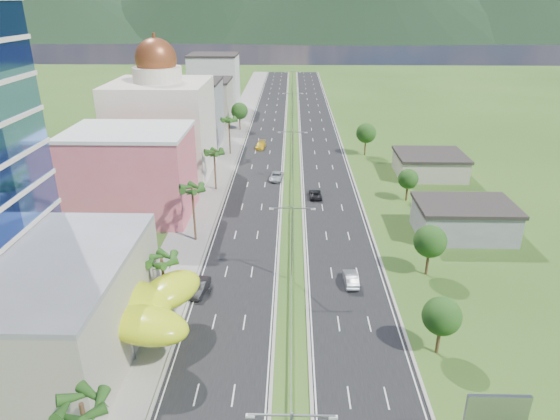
{
  "coord_description": "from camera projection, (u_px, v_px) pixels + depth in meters",
  "views": [
    {
      "loc": [
        -0.17,
        -49.76,
        35.99
      ],
      "look_at": [
        -1.81,
        18.24,
        7.0
      ],
      "focal_mm": 32.0,
      "sensor_mm": 36.0,
      "label": 1
    }
  ],
  "objects": [
    {
      "name": "streetlight_median_e",
      "position": [
        293.0,
        83.0,
        185.98
      ],
      "size": [
        6.04,
        0.25,
        11.0
      ],
      "color": "gray",
      "rests_on": "ground"
    },
    {
      "name": "leafy_tree_rb",
      "position": [
        430.0,
        241.0,
        68.45
      ],
      "size": [
        4.55,
        4.55,
        7.47
      ],
      "color": "#47301C",
      "rests_on": "ground"
    },
    {
      "name": "median_guardrail",
      "position": [
        292.0,
        150.0,
        125.83
      ],
      "size": [
        0.1,
        216.06,
        0.76
      ],
      "color": "gray",
      "rests_on": "ground"
    },
    {
      "name": "leafy_tree_rc",
      "position": [
        408.0,
        179.0,
        94.45
      ],
      "size": [
        3.85,
        3.85,
        6.33
      ],
      "color": "#47301C",
      "rests_on": "ground"
    },
    {
      "name": "lime_canopy",
      "position": [
        110.0,
        305.0,
        54.67
      ],
      "size": [
        18.0,
        15.0,
        7.4
      ],
      "color": "#C5DD15",
      "rests_on": "ground"
    },
    {
      "name": "palm_tree_d",
      "position": [
        214.0,
        154.0,
        98.64
      ],
      "size": [
        3.6,
        3.6,
        8.6
      ],
      "color": "#47301C",
      "rests_on": "ground"
    },
    {
      "name": "palm_tree_c",
      "position": [
        192.0,
        191.0,
        77.11
      ],
      "size": [
        3.6,
        3.6,
        9.6
      ],
      "color": "#47301C",
      "rests_on": "ground"
    },
    {
      "name": "car_dark_far_right",
      "position": [
        315.0,
        194.0,
        97.23
      ],
      "size": [
        2.46,
        5.1,
        1.4
      ],
      "primitive_type": "imported",
      "rotation": [
        0.0,
        0.0,
        3.17
      ],
      "color": "black",
      "rests_on": "road_right"
    },
    {
      "name": "car_dark_left",
      "position": [
        200.0,
        287.0,
        65.69
      ],
      "size": [
        2.43,
        5.13,
        1.62
      ],
      "primitive_type": "imported",
      "rotation": [
        0.0,
        0.0,
        -0.15
      ],
      "color": "black",
      "rests_on": "road_left"
    },
    {
      "name": "palm_tree_e",
      "position": [
        229.0,
        121.0,
        121.33
      ],
      "size": [
        3.6,
        3.6,
        9.4
      ],
      "color": "#47301C",
      "rests_on": "ground"
    },
    {
      "name": "midrise_grey",
      "position": [
        190.0,
        114.0,
        130.91
      ],
      "size": [
        16.0,
        15.0,
        16.0
      ],
      "primitive_type": "cube",
      "color": "gray",
      "rests_on": "ground"
    },
    {
      "name": "motorcycle",
      "position": [
        210.0,
        290.0,
        65.57
      ],
      "size": [
        0.59,
        1.88,
        1.2
      ],
      "primitive_type": "imported",
      "rotation": [
        0.0,
        0.0,
        0.01
      ],
      "color": "black",
      "rests_on": "road_left"
    },
    {
      "name": "car_silver_right",
      "position": [
        351.0,
        278.0,
        67.75
      ],
      "size": [
        1.87,
        4.98,
        1.63
      ],
      "primitive_type": "imported",
      "rotation": [
        0.0,
        0.0,
        3.17
      ],
      "color": "#9D9FA4",
      "rests_on": "road_right"
    },
    {
      "name": "car_yellow_far_left",
      "position": [
        261.0,
        145.0,
        129.17
      ],
      "size": [
        2.63,
        5.58,
        1.57
      ],
      "primitive_type": "imported",
      "rotation": [
        0.0,
        0.0,
        -0.08
      ],
      "color": "yellow",
      "rests_on": "road_left"
    },
    {
      "name": "leafy_tree_lfar",
      "position": [
        239.0,
        111.0,
        145.39
      ],
      "size": [
        4.9,
        4.9,
        8.05
      ],
      "color": "#47301C",
      "rests_on": "ground"
    },
    {
      "name": "road_right",
      "position": [
        319.0,
        134.0,
        142.46
      ],
      "size": [
        11.0,
        260.0,
        0.04
      ],
      "primitive_type": "cube",
      "color": "black",
      "rests_on": "ground"
    },
    {
      "name": "palm_tree_b",
      "position": [
        162.0,
        262.0,
        59.28
      ],
      "size": [
        3.6,
        3.6,
        8.1
      ],
      "color": "#47301C",
      "rests_on": "ground"
    },
    {
      "name": "streetlight_median_c",
      "position": [
        292.0,
        151.0,
        103.21
      ],
      "size": [
        6.04,
        0.25,
        11.0
      ],
      "color": "gray",
      "rests_on": "ground"
    },
    {
      "name": "shed_near",
      "position": [
        464.0,
        221.0,
        81.26
      ],
      "size": [
        15.0,
        10.0,
        5.0
      ],
      "primitive_type": "cube",
      "color": "gray",
      "rests_on": "ground"
    },
    {
      "name": "sidewalk_left",
      "position": [
        233.0,
        134.0,
        142.99
      ],
      "size": [
        7.0,
        260.0,
        0.12
      ],
      "primitive_type": "cube",
      "color": "gray",
      "rests_on": "ground"
    },
    {
      "name": "ground",
      "position": [
        291.0,
        323.0,
        59.87
      ],
      "size": [
        500.0,
        500.0,
        0.0
      ],
      "primitive_type": "plane",
      "color": "#2D5119",
      "rests_on": "ground"
    },
    {
      "name": "road_left",
      "position": [
        266.0,
        134.0,
        142.8
      ],
      "size": [
        11.0,
        260.0,
        0.04
      ],
      "primitive_type": "cube",
      "color": "black",
      "rests_on": "ground"
    },
    {
      "name": "leafy_tree_rd",
      "position": [
        366.0,
        133.0,
        121.66
      ],
      "size": [
        4.9,
        4.9,
        8.05
      ],
      "color": "#47301C",
      "rests_on": "ground"
    },
    {
      "name": "domed_building",
      "position": [
        162.0,
        123.0,
        106.62
      ],
      "size": [
        20.0,
        20.0,
        28.7
      ],
      "color": "beige",
      "rests_on": "ground"
    },
    {
      "name": "pink_shophouse",
      "position": [
        132.0,
        175.0,
        86.98
      ],
      "size": [
        20.0,
        15.0,
        15.0
      ],
      "primitive_type": "cube",
      "color": "#D65762",
      "rests_on": "ground"
    },
    {
      "name": "midrise_beige",
      "position": [
        204.0,
        103.0,
        151.73
      ],
      "size": [
        16.0,
        15.0,
        13.0
      ],
      "primitive_type": "cube",
      "color": "#A8A18B",
      "rests_on": "ground"
    },
    {
      "name": "car_silver_mid_left",
      "position": [
        276.0,
        176.0,
        106.68
      ],
      "size": [
        3.26,
        5.78,
        1.52
      ],
      "primitive_type": "imported",
      "rotation": [
        0.0,
        0.0,
        -0.14
      ],
      "color": "#B1B5B9",
      "rests_on": "road_left"
    },
    {
      "name": "palm_tree_a",
      "position": [
        82.0,
        409.0,
        36.83
      ],
      "size": [
        3.6,
        3.6,
        9.1
      ],
      "color": "#47301C",
      "rests_on": "ground"
    },
    {
      "name": "billboard",
      "position": [
        497.0,
        412.0,
        41.2
      ],
      "size": [
        5.2,
        0.35,
        6.2
      ],
      "color": "gray",
      "rests_on": "ground"
    },
    {
      "name": "streetlight_median_b",
      "position": [
        292.0,
        236.0,
        66.42
      ],
      "size": [
        6.04,
        0.25,
        11.0
      ],
      "color": "gray",
      "rests_on": "ground"
    },
    {
      "name": "leafy_tree_ra",
      "position": [
        442.0,
        316.0,
        53.04
      ],
      "size": [
        4.2,
        4.2,
        6.9
      ],
      "color": "#47301C",
      "rests_on": "ground"
    },
    {
      "name": "shed_far",
      "position": [
        429.0,
        166.0,
        108.92
      ],
      "size": [
        14.0,
        12.0,
        4.4
      ],
      "primitive_type": "cube",
      "color": "#A8A18B",
      "rests_on": "ground"
    },
    {
      "name": "streetlight_median_d",
      "position": [
        293.0,
        107.0,
        144.59
      ],
      "size": [
        6.04,
        0.25,
        11.0
      ],
      "color": "gray",
      "rests_on": "ground"
    },
    {
      "name": "midrise_white",
      "position": [
        215.0,
        83.0,
        171.9
      ],
      "size": [
        16.0,
        15.0,
        18.0
      ],
      "primitive_type": "cube",
      "color": "silver",
      "rests_on": "ground"
    },
    {
      "name": "mountain_ridge",
      "position": [
        356.0,
        39.0,
        472.39
      ],
      "size": [
        860.0,
        140.0,
        90.0
      ],
      "primitive_type": null,
      "color": "black",
      "rests_on": "ground"
    }
  ]
}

